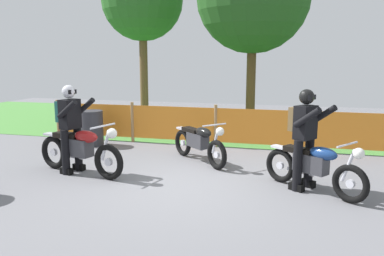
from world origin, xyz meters
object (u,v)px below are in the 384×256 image
Objects in this scene: motorcycle_lead at (80,149)px; motorcycle_trailing at (314,166)px; rider_lead at (70,124)px; spare_drum at (92,128)px; rider_trailing at (304,134)px; motorcycle_third at (199,142)px.

motorcycle_trailing is at bearing 16.61° from motorcycle_lead.
spare_drum is (-0.80, 2.24, -0.51)m from rider_lead.
motorcycle_trailing is 4.50m from rider_lead.
spare_drum is at bearing -166.65° from rider_trailing.
rider_lead is 1.00× the size of rider_trailing.
rider_trailing is at bearing -179.49° from motorcycle_trailing.
motorcycle_lead is at bearing 0.51° from rider_lead.
motorcycle_lead is at bearing -143.30° from motorcycle_trailing.
motorcycle_trailing is 0.55m from rider_trailing.
rider_lead is 1.92× the size of spare_drum.
motorcycle_lead reaches higher than motorcycle_trailing.
spare_drum is at bearing 129.83° from motorcycle_lead.
motorcycle_lead is at bearing -65.96° from spare_drum.
rider_lead reaches higher than motorcycle_lead.
motorcycle_third is 2.63m from rider_lead.
rider_lead is 4.30m from rider_trailing.
rider_trailing is 1.92× the size of spare_drum.
motorcycle_trailing is at bearing 12.52° from motorcycle_third.
rider_lead is (-2.21, -1.33, 0.52)m from motorcycle_third.
motorcycle_lead is 1.22× the size of rider_trailing.
motorcycle_lead is 2.34× the size of spare_drum.
motorcycle_trailing is 2.62m from motorcycle_third.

